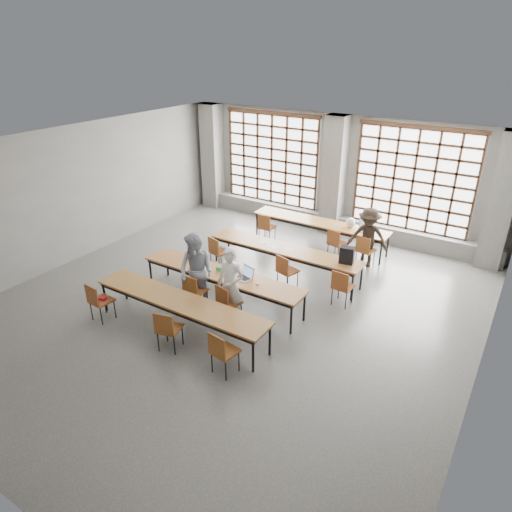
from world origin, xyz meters
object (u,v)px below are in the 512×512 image
Objects in this scene: chair_near_mid at (167,327)px; plastic_bag at (351,223)px; green_box at (222,269)px; chair_near_left at (98,299)px; student_back at (368,237)px; laptop_back at (366,228)px; backpack at (347,255)px; chair_back_mid at (336,241)px; phone at (226,276)px; student_male at (231,285)px; chair_mid_left at (217,250)px; mouse at (257,284)px; chair_front_right at (227,300)px; chair_front_left at (194,289)px; desk_row_b at (285,251)px; desk_row_d at (180,303)px; chair_near_right at (222,349)px; chair_back_right at (365,248)px; chair_mid_centre at (285,269)px; chair_back_left at (266,225)px; chair_mid_right at (342,284)px; laptop_front at (246,275)px; student_female at (196,272)px; desk_row_c at (222,276)px; desk_row_a at (319,224)px.

chair_near_mid is 3.08× the size of plastic_bag.
chair_near_mid is at bearing -83.04° from green_box.
student_back is (3.81, 5.53, 0.26)m from chair_near_left.
backpack reaches higher than laptop_back.
phone is at bearing -107.41° from chair_back_mid.
student_male is at bearing -99.84° from chair_back_mid.
chair_mid_left reaches higher than mouse.
student_back is (1.51, 4.14, 0.26)m from chair_front_right.
student_male reaches higher than chair_near_mid.
chair_front_left is at bearing 110.02° from chair_near_mid.
laptop_back is at bearing 60.08° from desk_row_b.
desk_row_d is 4.55× the size of chair_near_right.
chair_back_right is 2.41m from chair_mid_centre.
chair_back_left and chair_mid_right have the same top height.
chair_back_mid is 1.00× the size of chair_near_right.
chair_mid_left is 6.77× the size of phone.
phone is at bearing -118.58° from chair_back_right.
chair_near_right is at bearing -66.87° from laptop_front.
student_back reaches higher than chair_front_left.
student_male is at bearing -43.60° from phone.
mouse is 2.31m from backpack.
chair_front_left is 0.37m from student_female.
laptop_back reaches higher than chair_mid_centre.
chair_back_right is at bearing 66.33° from desk_row_d.
chair_front_right is (1.49, -4.01, 0.00)m from chair_back_left.
chair_near_left is at bearing -130.45° from desk_row_c.
chair_front_left is (-1.22, -1.90, 0.00)m from chair_mid_centre.
chair_near_mid is 0.55× the size of student_back.
chair_back_mid is 0.50× the size of student_female.
desk_row_a is 6.43m from chair_near_left.
chair_mid_centre is at bearing -99.58° from chair_back_mid.
chair_near_mid is at bearing -78.38° from chair_back_left.
desk_row_b and desk_row_c have the same top height.
student_female is (-2.38, -3.89, 0.34)m from chair_back_right.
backpack is at bearing 1.79° from desk_row_b.
student_back is at bearing 96.17° from chair_mid_right.
chair_front_right is (0.09, -4.64, -0.13)m from desk_row_a.
laptop_front is 0.62m from green_box.
chair_back_right is 1.00× the size of chair_front_right.
chair_near_left is 3.08× the size of plastic_bag.
desk_row_c is 0.71m from chair_front_left.
desk_row_a is at bearing 87.28° from chair_near_mid.
laptop_front is (-1.52, -3.41, -0.00)m from student_back.
chair_back_left reaches higher than desk_row_b.
chair_back_right and chair_mid_centre have the same top height.
desk_row_a is 4.55× the size of chair_mid_centre.
chair_near_left is at bearing -118.98° from chair_back_mid.
desk_row_b is 2.41m from student_male.
chair_back_mid is 3.37m from laptop_front.
student_back is 3.73m from laptop_front.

